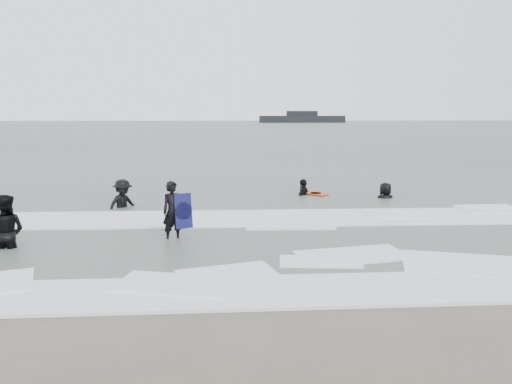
{
  "coord_description": "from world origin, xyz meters",
  "views": [
    {
      "loc": [
        -0.77,
        -9.94,
        3.56
      ],
      "look_at": [
        0.0,
        5.0,
        1.1
      ],
      "focal_mm": 35.0,
      "sensor_mm": 36.0,
      "label": 1
    }
  ],
  "objects_px": {
    "surfer_wading": "(8,249)",
    "vessel_horizon": "(302,118)",
    "surfer_centre": "(174,241)",
    "surfer_right_near": "(303,196)",
    "surfer_breaker": "(123,209)",
    "surfer_right_far": "(385,199)"
  },
  "relations": [
    {
      "from": "surfer_wading",
      "to": "vessel_horizon",
      "type": "height_order",
      "value": "vessel_horizon"
    },
    {
      "from": "surfer_centre",
      "to": "surfer_right_near",
      "type": "bearing_deg",
      "value": 29.43
    },
    {
      "from": "surfer_centre",
      "to": "surfer_right_near",
      "type": "relative_size",
      "value": 0.9
    },
    {
      "from": "surfer_breaker",
      "to": "surfer_right_near",
      "type": "xyz_separation_m",
      "value": [
        6.99,
        2.52,
        0.0
      ]
    },
    {
      "from": "surfer_centre",
      "to": "vessel_horizon",
      "type": "xyz_separation_m",
      "value": [
        22.22,
        130.46,
        1.24
      ]
    },
    {
      "from": "surfer_right_near",
      "to": "surfer_right_far",
      "type": "bearing_deg",
      "value": 102.6
    },
    {
      "from": "surfer_centre",
      "to": "surfer_wading",
      "type": "height_order",
      "value": "surfer_wading"
    },
    {
      "from": "surfer_breaker",
      "to": "vessel_horizon",
      "type": "bearing_deg",
      "value": 34.59
    },
    {
      "from": "surfer_right_far",
      "to": "surfer_centre",
      "type": "bearing_deg",
      "value": 30.87
    },
    {
      "from": "surfer_breaker",
      "to": "surfer_right_far",
      "type": "bearing_deg",
      "value": -36.02
    },
    {
      "from": "surfer_wading",
      "to": "vessel_horizon",
      "type": "bearing_deg",
      "value": -100.01
    },
    {
      "from": "surfer_breaker",
      "to": "vessel_horizon",
      "type": "relative_size",
      "value": 0.08
    },
    {
      "from": "surfer_right_near",
      "to": "surfer_right_far",
      "type": "height_order",
      "value": "surfer_right_near"
    },
    {
      "from": "surfer_breaker",
      "to": "surfer_right_far",
      "type": "height_order",
      "value": "surfer_breaker"
    },
    {
      "from": "surfer_breaker",
      "to": "surfer_right_near",
      "type": "height_order",
      "value": "surfer_breaker"
    },
    {
      "from": "surfer_right_near",
      "to": "surfer_right_far",
      "type": "relative_size",
      "value": 1.02
    },
    {
      "from": "surfer_centre",
      "to": "surfer_breaker",
      "type": "bearing_deg",
      "value": 89.36
    },
    {
      "from": "surfer_right_far",
      "to": "vessel_horizon",
      "type": "relative_size",
      "value": 0.08
    },
    {
      "from": "surfer_breaker",
      "to": "surfer_right_far",
      "type": "xyz_separation_m",
      "value": [
        10.16,
        1.49,
        0.0
      ]
    },
    {
      "from": "surfer_right_far",
      "to": "surfer_breaker",
      "type": "bearing_deg",
      "value": 1.19
    },
    {
      "from": "surfer_right_far",
      "to": "vessel_horizon",
      "type": "height_order",
      "value": "vessel_horizon"
    },
    {
      "from": "surfer_centre",
      "to": "surfer_right_near",
      "type": "height_order",
      "value": "surfer_right_near"
    }
  ]
}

